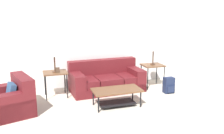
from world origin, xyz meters
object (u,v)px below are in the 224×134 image
(side_table_right, at_px, (153,67))
(coffee_table, at_px, (117,94))
(table_lamp_left, at_px, (54,52))
(table_lamp_right, at_px, (153,47))
(side_table_left, at_px, (55,74))
(backpack, at_px, (169,85))
(armchair, at_px, (8,102))
(couch, at_px, (106,80))

(side_table_right, bearing_deg, coffee_table, -143.10)
(table_lamp_left, bearing_deg, table_lamp_right, 0.00)
(side_table_left, xyz_separation_m, backpack, (2.90, -0.65, -0.38))
(table_lamp_left, bearing_deg, coffee_table, -41.52)
(coffee_table, height_order, table_lamp_left, table_lamp_left)
(side_table_left, height_order, table_lamp_left, table_lamp_left)
(coffee_table, relative_size, table_lamp_right, 1.76)
(armchair, distance_m, side_table_right, 3.93)
(side_table_right, height_order, table_lamp_left, table_lamp_left)
(coffee_table, bearing_deg, table_lamp_right, 36.90)
(armchair, bearing_deg, table_lamp_left, 37.57)
(couch, distance_m, side_table_left, 1.40)
(couch, xyz_separation_m, table_lamp_right, (1.38, -0.08, 0.87))
(couch, bearing_deg, backpack, -25.51)
(side_table_right, height_order, table_lamp_right, table_lamp_right)
(couch, relative_size, table_lamp_right, 3.14)
(couch, height_order, coffee_table, couch)
(armchair, height_order, side_table_left, armchair)
(side_table_right, bearing_deg, backpack, -76.28)
(couch, height_order, armchair, couch)
(side_table_right, distance_m, table_lamp_right, 0.57)
(backpack, bearing_deg, table_lamp_right, 103.72)
(couch, height_order, table_lamp_right, table_lamp_right)
(side_table_left, height_order, table_lamp_right, table_lamp_right)
(coffee_table, distance_m, backpack, 1.71)
(couch, height_order, backpack, couch)
(table_lamp_left, xyz_separation_m, backpack, (2.90, -0.65, -0.95))
(table_lamp_left, xyz_separation_m, table_lamp_right, (2.75, 0.00, 0.00))
(armchair, relative_size, backpack, 2.94)
(couch, distance_m, side_table_right, 1.41)
(couch, xyz_separation_m, side_table_left, (-1.37, -0.08, 0.29))
(couch, xyz_separation_m, backpack, (1.53, -0.73, -0.09))
(side_table_left, bearing_deg, armchair, -142.43)
(table_lamp_right, bearing_deg, couch, 176.70)
(side_table_right, bearing_deg, side_table_left, 180.00)
(side_table_left, xyz_separation_m, side_table_right, (2.75, 0.00, 0.00))
(table_lamp_right, relative_size, backpack, 1.50)
(armchair, bearing_deg, table_lamp_right, 12.28)
(backpack, bearing_deg, table_lamp_left, 167.33)
(armchair, relative_size, table_lamp_left, 1.97)
(table_lamp_left, bearing_deg, side_table_right, -0.00)
(table_lamp_left, bearing_deg, armchair, -142.43)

